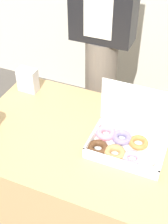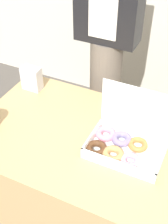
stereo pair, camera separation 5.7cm
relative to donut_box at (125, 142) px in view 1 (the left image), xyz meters
name	(u,v)px [view 1 (the left image)]	position (x,y,z in m)	size (l,w,h in m)	color
ground_plane	(84,219)	(-0.20, 0.00, -0.75)	(14.00, 14.00, 0.00)	#4C4742
table	(85,183)	(-0.20, 0.00, -0.40)	(1.08, 0.71, 0.71)	tan
donut_box	(125,142)	(0.00, 0.00, 0.00)	(0.37, 0.24, 0.28)	white
napkin_holder	(28,80)	(-0.63, 0.23, 0.03)	(0.11, 0.06, 0.13)	silver
person_customer	(103,29)	(-0.32, 0.56, 0.24)	(0.35, 0.22, 1.75)	#665B51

